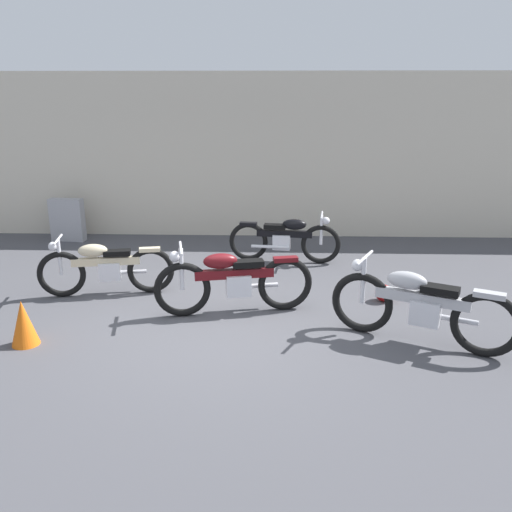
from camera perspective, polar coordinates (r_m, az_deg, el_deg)
The scene contains 9 objects.
ground_plane at distance 7.02m, azimuth -3.87°, elevation -7.14°, with size 40.00×40.00×0.00m, color #47474C.
building_wall at distance 11.04m, azimuth -1.64°, elevation 10.49°, with size 18.00×0.30×3.22m, color beige.
stone_marker at distance 11.33m, azimuth -19.22°, elevation 3.61°, with size 0.66×0.20×0.84m, color #9E9EA3.
helmet at distance 7.89m, azimuth 13.28°, elevation -3.81°, with size 0.24×0.24×0.24m, color maroon.
traffic_cone at distance 6.92m, azimuth -23.25°, elevation -6.47°, with size 0.32×0.32×0.55m, color orange.
motorcycle_cream at distance 8.13m, azimuth -15.58°, elevation -1.13°, with size 1.93×0.62×0.87m.
motorcycle_black at distance 9.36m, azimuth 3.09°, elevation 1.84°, with size 1.93×0.54×0.87m.
motorcycle_silver at distance 6.61m, azimuth 16.84°, elevation -5.04°, with size 2.00×1.10×0.97m.
motorcycle_maroon at distance 7.18m, azimuth -2.42°, elevation -2.59°, with size 2.09×0.70×0.95m.
Camera 1 is at (0.69, -6.36, 2.87)m, focal length 38.05 mm.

